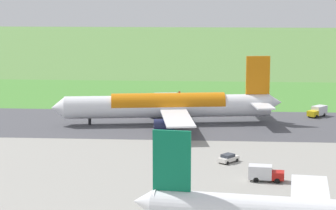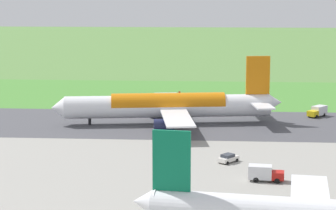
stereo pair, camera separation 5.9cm
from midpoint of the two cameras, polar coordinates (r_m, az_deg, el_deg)
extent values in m
plane|color=#547F3D|center=(153.36, 2.12, -1.68)|extent=(800.00, 800.00, 0.00)
cube|color=#47474C|center=(153.35, 2.12, -1.67)|extent=(600.00, 34.02, 0.06)
cube|color=#478534|center=(185.48, 2.45, 0.37)|extent=(600.00, 80.00, 0.04)
cylinder|color=white|center=(152.85, -0.01, -0.11)|extent=(48.24, 12.27, 5.20)
cone|color=white|center=(153.00, -9.58, -0.24)|extent=(3.70, 5.33, 4.94)
cone|color=white|center=(156.73, 9.21, 0.23)|extent=(4.12, 4.89, 4.42)
cube|color=orange|center=(154.85, 7.81, 2.59)|extent=(5.61, 1.33, 9.00)
cube|color=white|center=(150.49, 8.20, -0.06)|extent=(5.29, 9.49, 0.36)
cube|color=white|center=(161.09, 7.34, 0.62)|extent=(5.29, 9.49, 0.36)
cube|color=white|center=(142.23, 0.74, -1.04)|extent=(9.20, 22.65, 0.35)
cube|color=white|center=(163.80, 0.03, 0.43)|extent=(9.20, 22.65, 0.35)
cylinder|color=#23284C|center=(145.94, -0.37, -1.75)|extent=(4.87, 3.44, 2.80)
cylinder|color=#23284C|center=(160.62, -0.76, -0.66)|extent=(4.87, 3.44, 2.80)
cylinder|color=black|center=(152.98, -6.84, -1.12)|extent=(0.70, 0.70, 3.42)
cylinder|color=black|center=(149.66, 1.26, -1.30)|extent=(0.70, 0.70, 3.42)
cylinder|color=black|center=(157.48, 0.96, -0.73)|extent=(0.70, 0.70, 3.42)
cylinder|color=orange|center=(152.76, -0.01, 0.08)|extent=(26.88, 9.09, 5.23)
cone|color=white|center=(85.09, -2.06, -8.42)|extent=(3.49, 4.18, 3.84)
cube|color=#0C724C|center=(82.76, 0.31, -4.86)|extent=(4.88, 1.03, 7.82)
cube|color=white|center=(92.44, 12.25, -7.70)|extent=(7.53, 19.60, 0.30)
cube|color=gold|center=(164.49, 12.47, -0.72)|extent=(3.11, 3.11, 1.30)
cube|color=silver|center=(166.72, 13.01, -0.44)|extent=(4.24, 4.37, 2.20)
cylinder|color=black|center=(164.07, 12.76, -0.99)|extent=(0.82, 0.87, 0.90)
cylinder|color=black|center=(165.14, 12.18, -0.90)|extent=(0.82, 0.87, 0.90)
cylinder|color=black|center=(166.90, 13.39, -0.83)|extent=(0.82, 0.87, 0.90)
cylinder|color=black|center=(167.95, 12.82, -0.74)|extent=(0.82, 0.87, 0.90)
cube|color=silver|center=(120.07, 5.27, -4.68)|extent=(4.07, 4.38, 0.75)
cube|color=#2D333D|center=(119.75, 5.21, -4.40)|extent=(2.71, 2.78, 0.55)
cylinder|color=black|center=(121.73, 5.36, -4.66)|extent=(0.58, 0.63, 0.64)
cylinder|color=black|center=(120.73, 6.00, -4.80)|extent=(0.58, 0.63, 0.64)
cylinder|color=black|center=(119.62, 4.53, -4.91)|extent=(0.58, 0.63, 0.64)
cylinder|color=black|center=(118.59, 5.17, -5.05)|extent=(0.58, 0.63, 0.64)
cube|color=#B21914|center=(109.19, 9.47, -6.06)|extent=(2.42, 2.42, 1.30)
cube|color=silver|center=(109.11, 8.00, -5.78)|extent=(4.02, 2.68, 2.20)
cylinder|color=black|center=(110.33, 9.47, -6.24)|extent=(0.93, 0.39, 0.90)
cylinder|color=black|center=(108.41, 9.46, -6.53)|extent=(0.93, 0.39, 0.90)
cylinder|color=black|center=(110.39, 7.70, -6.18)|extent=(0.93, 0.39, 0.90)
cylinder|color=black|center=(108.47, 7.65, -6.47)|extent=(0.93, 0.39, 0.90)
cylinder|color=slate|center=(183.62, 0.99, 0.64)|extent=(0.10, 0.10, 2.34)
cube|color=red|center=(183.40, 0.99, 1.09)|extent=(0.60, 0.04, 0.60)
cone|color=orange|center=(182.97, -0.79, 0.32)|extent=(0.40, 0.40, 0.55)
camera|label=1|loc=(0.03, -90.01, 0.00)|focal=70.10mm
camera|label=2|loc=(0.03, 89.99, 0.00)|focal=70.10mm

